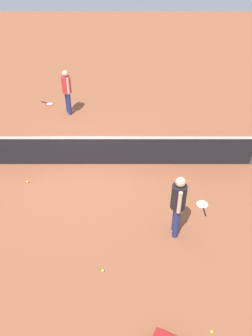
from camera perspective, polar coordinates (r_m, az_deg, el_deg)
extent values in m
plane|color=#9E5638|center=(10.64, -6.29, 0.68)|extent=(40.00, 40.00, 0.00)
cube|color=black|center=(10.38, -6.45, 2.71)|extent=(10.00, 0.02, 0.91)
cube|color=white|center=(10.12, -6.64, 4.98)|extent=(10.00, 0.04, 0.06)
cylinder|color=navy|center=(8.17, 8.27, -9.09)|extent=(0.15, 0.15, 0.85)
cylinder|color=navy|center=(8.32, 8.15, -8.00)|extent=(0.15, 0.15, 0.85)
cylinder|color=black|center=(7.74, 8.68, -4.73)|extent=(0.35, 0.35, 0.62)
cylinder|color=beige|center=(7.57, 8.83, -5.69)|extent=(0.09, 0.09, 0.58)
cylinder|color=beige|center=(7.89, 8.57, -3.58)|extent=(0.09, 0.09, 0.58)
sphere|color=beige|center=(7.47, 8.98, -2.29)|extent=(0.24, 0.24, 0.23)
cylinder|color=navy|center=(13.29, -9.49, 10.42)|extent=(0.19, 0.19, 0.85)
cylinder|color=navy|center=(13.48, -9.80, 10.78)|extent=(0.19, 0.19, 0.85)
cylinder|color=red|center=(13.08, -9.98, 13.48)|extent=(0.46, 0.46, 0.62)
cylinder|color=beige|center=(12.88, -9.68, 13.24)|extent=(0.12, 0.12, 0.58)
cylinder|color=beige|center=(13.26, -10.30, 13.87)|extent=(0.12, 0.12, 0.58)
sphere|color=beige|center=(12.92, -10.19, 15.21)|extent=(0.31, 0.31, 0.23)
torus|color=white|center=(9.38, 12.48, -5.90)|extent=(0.32, 0.32, 0.02)
cylinder|color=silver|center=(9.38, 12.48, -5.90)|extent=(0.27, 0.27, 0.00)
cylinder|color=black|center=(9.17, 12.84, -7.09)|extent=(0.04, 0.28, 0.03)
torus|color=red|center=(14.39, -12.67, 10.33)|extent=(0.43, 0.43, 0.02)
cylinder|color=silver|center=(14.39, -12.67, 10.33)|extent=(0.36, 0.36, 0.00)
cylinder|color=black|center=(14.57, -13.53, 10.56)|extent=(0.26, 0.17, 0.03)
sphere|color=#C6E033|center=(7.19, 14.01, -24.87)|extent=(0.07, 0.07, 0.07)
sphere|color=#C6E033|center=(10.23, -16.11, -2.24)|extent=(0.07, 0.07, 0.07)
sphere|color=#C6E033|center=(7.75, -3.94, -16.64)|extent=(0.07, 0.07, 0.07)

